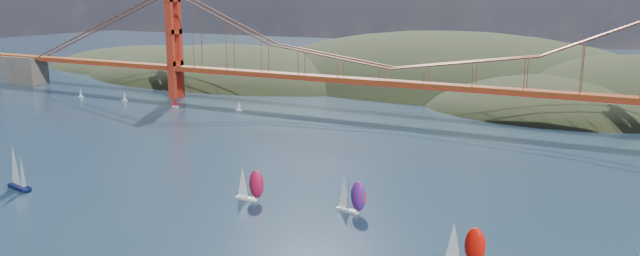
% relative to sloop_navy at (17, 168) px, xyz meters
% --- Properties ---
extents(headlands, '(725.00, 225.00, 96.00)m').
position_rel_sloop_navy_xyz_m(headlands, '(101.07, 240.09, -18.61)').
color(headlands, black).
rests_on(headlands, ground).
extents(bridge, '(552.00, 12.00, 55.00)m').
position_rel_sloop_navy_xyz_m(bridge, '(54.37, 141.80, 26.08)').
color(bridge, maroon).
rests_on(bridge, ground).
extents(sloop_navy, '(9.33, 5.86, 13.94)m').
position_rel_sloop_navy_xyz_m(sloop_navy, '(0.00, 0.00, 0.00)').
color(sloop_navy, black).
rests_on(sloop_navy, ground).
extents(racer_0, '(8.44, 3.43, 9.72)m').
position_rel_sloop_navy_xyz_m(racer_0, '(62.62, 21.95, -1.56)').
color(racer_0, silver).
rests_on(racer_0, ground).
extents(racer_1, '(8.59, 3.60, 9.79)m').
position_rel_sloop_navy_xyz_m(racer_1, '(123.35, 8.11, -1.53)').
color(racer_1, silver).
rests_on(racer_1, ground).
extents(racer_rwb, '(8.73, 4.53, 9.80)m').
position_rel_sloop_navy_xyz_m(racer_rwb, '(90.31, 25.77, -1.52)').
color(racer_rwb, silver).
rests_on(racer_rwb, ground).
extents(distant_boat_0, '(3.00, 2.00, 4.70)m').
position_rel_sloop_navy_xyz_m(distant_boat_0, '(-109.43, 119.45, -3.75)').
color(distant_boat_0, silver).
rests_on(distant_boat_0, ground).
extents(distant_boat_1, '(3.00, 2.00, 4.70)m').
position_rel_sloop_navy_xyz_m(distant_boat_1, '(-80.50, 121.47, -3.75)').
color(distant_boat_1, silver).
rests_on(distant_boat_1, ground).
extents(distant_boat_2, '(3.00, 2.00, 4.70)m').
position_rel_sloop_navy_xyz_m(distant_boat_2, '(-45.89, 119.66, -3.75)').
color(distant_boat_2, silver).
rests_on(distant_boat_2, ground).
extents(distant_boat_3, '(3.00, 2.00, 4.70)m').
position_rel_sloop_navy_xyz_m(distant_boat_3, '(-13.70, 126.30, -3.75)').
color(distant_boat_3, silver).
rests_on(distant_boat_3, ground).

